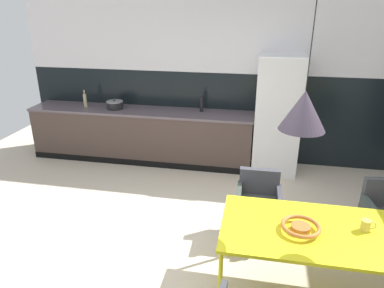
# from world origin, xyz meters

# --- Properties ---
(ground_plane) EXTENTS (9.02, 9.02, 0.00)m
(ground_plane) POSITION_xyz_m (0.00, 0.00, 0.00)
(ground_plane) COLOR beige
(back_wall_splashback_dark) EXTENTS (6.94, 0.12, 1.48)m
(back_wall_splashback_dark) POSITION_xyz_m (0.00, 2.90, 0.74)
(back_wall_splashback_dark) COLOR black
(back_wall_splashback_dark) RESTS_ON ground
(back_wall_panel_upper) EXTENTS (6.94, 0.12, 1.48)m
(back_wall_panel_upper) POSITION_xyz_m (0.00, 2.90, 2.22)
(back_wall_panel_upper) COLOR white
(back_wall_panel_upper) RESTS_ON back_wall_splashback_dark
(kitchen_counter) EXTENTS (3.76, 0.63, 0.88)m
(kitchen_counter) POSITION_xyz_m (-1.46, 2.53, 0.44)
(kitchen_counter) COLOR #463731
(kitchen_counter) RESTS_ON ground
(refrigerator_column) EXTENTS (0.68, 0.60, 1.83)m
(refrigerator_column) POSITION_xyz_m (0.77, 2.54, 0.92)
(refrigerator_column) COLOR silver
(refrigerator_column) RESTS_ON ground
(dining_table) EXTENTS (1.95, 0.89, 0.72)m
(dining_table) POSITION_xyz_m (1.20, -0.14, 0.68)
(dining_table) COLOR yellow
(dining_table) RESTS_ON ground
(armchair_head_of_table) EXTENTS (0.50, 0.48, 0.77)m
(armchair_head_of_table) POSITION_xyz_m (0.55, 0.75, 0.51)
(armchair_head_of_table) COLOR #373B3C
(armchair_head_of_table) RESTS_ON ground
(fruit_bowl) EXTENTS (0.34, 0.34, 0.07)m
(fruit_bowl) POSITION_xyz_m (0.90, -0.18, 0.76)
(fruit_bowl) COLOR #B2662D
(fruit_bowl) RESTS_ON dining_table
(mug_glass_clear) EXTENTS (0.13, 0.08, 0.10)m
(mug_glass_clear) POSITION_xyz_m (1.44, -0.07, 0.77)
(mug_glass_clear) COLOR gold
(mug_glass_clear) RESTS_ON dining_table
(cooking_pot) EXTENTS (0.28, 0.28, 0.15)m
(cooking_pot) POSITION_xyz_m (-1.89, 2.53, 0.95)
(cooking_pot) COLOR black
(cooking_pot) RESTS_ON kitchen_counter
(bottle_wine_green) EXTENTS (0.06, 0.06, 0.29)m
(bottle_wine_green) POSITION_xyz_m (-2.42, 2.54, 1.00)
(bottle_wine_green) COLOR tan
(bottle_wine_green) RESTS_ON kitchen_counter
(bottle_spice_small) EXTENTS (0.06, 0.06, 0.33)m
(bottle_spice_small) POSITION_xyz_m (-0.43, 2.63, 1.02)
(bottle_spice_small) COLOR black
(bottle_spice_small) RESTS_ON kitchen_counter
(pendant_lamp_over_table_near) EXTENTS (0.36, 0.36, 1.31)m
(pendant_lamp_over_table_near) POSITION_xyz_m (0.81, -0.12, 1.76)
(pendant_lamp_over_table_near) COLOR black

